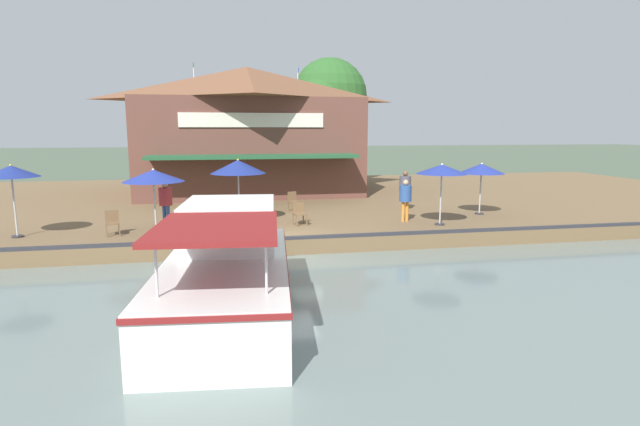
# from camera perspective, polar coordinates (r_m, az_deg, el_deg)

# --- Properties ---
(ground_plane) EXTENTS (220.00, 220.00, 0.00)m
(ground_plane) POSITION_cam_1_polar(r_m,az_deg,el_deg) (16.52, -4.96, -5.20)
(ground_plane) COLOR #4C5B47
(quay_deck) EXTENTS (22.00, 56.00, 0.60)m
(quay_deck) POSITION_cam_1_polar(r_m,az_deg,el_deg) (27.23, -7.41, 1.24)
(quay_deck) COLOR brown
(quay_deck) RESTS_ON ground
(quay_edge_fender) EXTENTS (0.20, 50.40, 0.10)m
(quay_edge_fender) POSITION_cam_1_polar(r_m,az_deg,el_deg) (16.46, -5.03, -2.92)
(quay_edge_fender) COLOR #2D2D33
(quay_edge_fender) RESTS_ON quay_deck
(waterfront_restaurant) EXTENTS (11.18, 12.43, 7.31)m
(waterfront_restaurant) POSITION_cam_1_polar(r_m,az_deg,el_deg) (29.78, -8.22, 9.51)
(waterfront_restaurant) COLOR brown
(waterfront_restaurant) RESTS_ON quay_deck
(patio_umbrella_by_entrance) EXTENTS (1.91, 1.91, 2.34)m
(patio_umbrella_by_entrance) POSITION_cam_1_polar(r_m,az_deg,el_deg) (19.25, 13.75, 4.86)
(patio_umbrella_by_entrance) COLOR #B7B7B7
(patio_umbrella_by_entrance) RESTS_ON quay_deck
(patio_umbrella_mid_patio_right) EXTENTS (2.08, 2.08, 2.27)m
(patio_umbrella_mid_patio_right) POSITION_cam_1_polar(r_m,az_deg,el_deg) (18.06, -18.51, 4.05)
(patio_umbrella_mid_patio_right) COLOR #B7B7B7
(patio_umbrella_mid_patio_right) RESTS_ON quay_deck
(patio_umbrella_mid_patio_left) EXTENTS (1.91, 1.91, 2.20)m
(patio_umbrella_mid_patio_left) POSITION_cam_1_polar(r_m,az_deg,el_deg) (22.21, 17.98, 4.84)
(patio_umbrella_mid_patio_left) COLOR #B7B7B7
(patio_umbrella_mid_patio_left) RESTS_ON quay_deck
(patio_umbrella_near_quay_edge) EXTENTS (1.75, 1.75, 2.46)m
(patio_umbrella_near_quay_edge) POSITION_cam_1_polar(r_m,az_deg,el_deg) (19.39, -31.83, 4.04)
(patio_umbrella_near_quay_edge) COLOR #B7B7B7
(patio_umbrella_near_quay_edge) RESTS_ON quay_deck
(patio_umbrella_far_corner) EXTENTS (2.13, 2.13, 2.47)m
(patio_umbrella_far_corner) POSITION_cam_1_polar(r_m,az_deg,el_deg) (19.55, -9.35, 5.24)
(patio_umbrella_far_corner) COLOR #B7B7B7
(patio_umbrella_far_corner) RESTS_ON quay_deck
(cafe_chair_facing_river) EXTENTS (0.53, 0.53, 0.85)m
(cafe_chair_facing_river) POSITION_cam_1_polar(r_m,az_deg,el_deg) (18.51, -22.64, -0.89)
(cafe_chair_facing_river) COLOR brown
(cafe_chair_facing_river) RESTS_ON quay_deck
(cafe_chair_far_corner_seat) EXTENTS (0.58, 0.58, 0.85)m
(cafe_chair_far_corner_seat) POSITION_cam_1_polar(r_m,az_deg,el_deg) (22.24, -3.04, 1.47)
(cafe_chair_far_corner_seat) COLOR brown
(cafe_chair_far_corner_seat) RESTS_ON quay_deck
(cafe_chair_under_first_umbrella) EXTENTS (0.60, 0.60, 0.85)m
(cafe_chair_under_first_umbrella) POSITION_cam_1_polar(r_m,az_deg,el_deg) (19.40, -14.09, 0.01)
(cafe_chair_under_first_umbrella) COLOR brown
(cafe_chair_under_first_umbrella) RESTS_ON quay_deck
(cafe_chair_beside_entrance) EXTENTS (0.51, 0.51, 0.85)m
(cafe_chair_beside_entrance) POSITION_cam_1_polar(r_m,az_deg,el_deg) (18.94, -2.37, 0.07)
(cafe_chair_beside_entrance) COLOR brown
(cafe_chair_beside_entrance) RESTS_ON quay_deck
(person_near_entrance) EXTENTS (0.47, 0.47, 1.65)m
(person_near_entrance) POSITION_cam_1_polar(r_m,az_deg,el_deg) (19.83, 9.74, 1.99)
(person_near_entrance) COLOR orange
(person_near_entrance) RESTS_ON quay_deck
(person_mid_patio) EXTENTS (0.48, 0.48, 1.70)m
(person_mid_patio) POSITION_cam_1_polar(r_m,az_deg,el_deg) (19.26, -17.24, 1.57)
(person_mid_patio) COLOR #2D5193
(person_mid_patio) RESTS_ON quay_deck
(person_at_quay_edge) EXTENTS (0.50, 0.50, 1.78)m
(person_at_quay_edge) POSITION_cam_1_polar(r_m,az_deg,el_deg) (22.51, 9.70, 3.12)
(person_at_quay_edge) COLOR orange
(person_at_quay_edge) RESTS_ON quay_deck
(motorboat_distant_upstream) EXTENTS (8.11, 3.38, 2.40)m
(motorboat_distant_upstream) POSITION_cam_1_polar(r_m,az_deg,el_deg) (12.14, -10.28, -6.04)
(motorboat_distant_upstream) COLOR white
(motorboat_distant_upstream) RESTS_ON river_water
(tree_behind_restaurant) EXTENTS (5.23, 4.98, 8.32)m
(tree_behind_restaurant) POSITION_cam_1_polar(r_m,az_deg,el_deg) (34.14, 0.88, 13.05)
(tree_behind_restaurant) COLOR brown
(tree_behind_restaurant) RESTS_ON quay_deck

